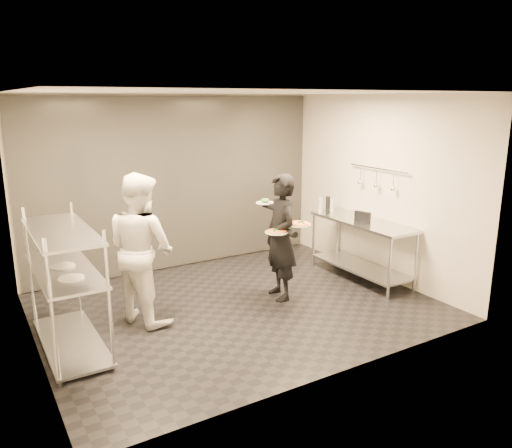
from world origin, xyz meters
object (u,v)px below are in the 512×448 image
bottle_green (320,205)px  bottle_clear (332,206)px  pizza_plate_near (277,232)px  salad_plate (265,201)px  pizza_plate_far (299,224)px  bottle_dark (328,204)px  prep_counter (361,239)px  chef (141,248)px  waiter (281,237)px  pass_rack (66,282)px  pos_monitor (362,217)px

bottle_green → bottle_clear: 0.20m
pizza_plate_near → salad_plate: (0.10, 0.46, 0.32)m
pizza_plate_far → bottle_green: 1.57m
bottle_green → bottle_dark: size_ratio=0.98×
prep_counter → chef: size_ratio=0.96×
pizza_plate_far → bottle_dark: bearing=37.9°
pizza_plate_near → salad_plate: 0.56m
prep_counter → bottle_green: bottle_green is taller
bottle_green → waiter: bearing=-148.4°
prep_counter → bottle_dark: 0.90m
waiter → bottle_clear: size_ratio=8.52×
pizza_plate_far → bottle_dark: (1.33, 1.04, -0.05)m
salad_plate → prep_counter: bearing=-10.4°
chef → bottle_green: size_ratio=7.79×
pizza_plate_near → bottle_clear: size_ratio=1.50×
salad_plate → pass_rack: bearing=-173.9°
pass_rack → chef: size_ratio=0.85×
prep_counter → waiter: 1.53m
pass_rack → waiter: size_ratio=0.92×
pizza_plate_near → bottle_clear: bearing=27.9°
prep_counter → pizza_plate_far: bearing=-170.1°
pass_rack → pizza_plate_near: bearing=-3.5°
chef → bottle_dark: 3.39m
chef → bottle_clear: chef is taller
waiter → pos_monitor: (1.39, -0.11, 0.14)m
pizza_plate_far → pos_monitor: bearing=5.2°
prep_counter → salad_plate: bearing=169.6°
pizza_plate_far → salad_plate: salad_plate is taller
pass_rack → pos_monitor: 4.22m
pass_rack → waiter: bearing=-0.2°
pos_monitor → bottle_dark: bearing=65.3°
prep_counter → bottle_green: size_ratio=7.48×
salad_plate → pos_monitor: salad_plate is taller
bottle_dark → pizza_plate_near: bearing=-149.6°
pos_monitor → waiter: bearing=156.2°
pizza_plate_far → bottle_green: bottle_green is taller
waiter → salad_plate: size_ratio=6.90×
chef → pos_monitor: bearing=-117.8°
pizza_plate_far → bottle_dark: size_ratio=1.30×
bottle_dark → pos_monitor: bearing=-95.5°
salad_plate → bottle_dark: 1.65m
pass_rack → pizza_plate_far: bearing=-4.5°
prep_counter → chef: (-3.38, 0.27, 0.31)m
bottle_clear → pizza_plate_far: bearing=-144.9°
pizza_plate_near → pos_monitor: size_ratio=1.23×
pos_monitor → bottle_clear: bearing=63.4°
waiter → bottle_dark: size_ratio=7.11×
pizza_plate_far → bottle_clear: (1.35, 0.95, -0.07)m
bottle_green → bottle_dark: (0.16, 0.00, 0.00)m
waiter → bottle_clear: 1.67m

